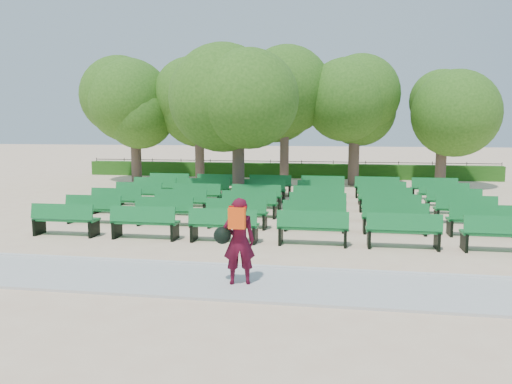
{
  "coord_description": "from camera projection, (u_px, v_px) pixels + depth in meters",
  "views": [
    {
      "loc": [
        3.28,
        -17.41,
        3.37
      ],
      "look_at": [
        0.58,
        -1.0,
        1.1
      ],
      "focal_mm": 35.0,
      "sensor_mm": 36.0,
      "label": 1
    }
  ],
  "objects": [
    {
      "name": "ground",
      "position": [
        245.0,
        218.0,
        18.0
      ],
      "size": [
        120.0,
        120.0,
        0.0
      ],
      "primitive_type": "plane",
      "color": "beige"
    },
    {
      "name": "paving",
      "position": [
        181.0,
        280.0,
        10.77
      ],
      "size": [
        30.0,
        2.2,
        0.06
      ],
      "primitive_type": "cube",
      "color": "#B7B7B2",
      "rests_on": "ground"
    },
    {
      "name": "curb",
      "position": [
        196.0,
        264.0,
        11.89
      ],
      "size": [
        30.0,
        0.12,
        0.1
      ],
      "primitive_type": "cube",
      "color": "silver",
      "rests_on": "ground"
    },
    {
      "name": "hedge",
      "position": [
        285.0,
        170.0,
        31.63
      ],
      "size": [
        26.0,
        0.7,
        0.9
      ],
      "primitive_type": "cube",
      "color": "#235716",
      "rests_on": "ground"
    },
    {
      "name": "fence",
      "position": [
        286.0,
        177.0,
        32.08
      ],
      "size": [
        26.0,
        0.1,
        1.02
      ],
      "primitive_type": null,
      "color": "black",
      "rests_on": "ground"
    },
    {
      "name": "tree_line",
      "position": [
        278.0,
        185.0,
        27.78
      ],
      "size": [
        21.8,
        6.8,
        7.04
      ],
      "primitive_type": null,
      "color": "#35651B",
      "rests_on": "ground"
    },
    {
      "name": "bench_array",
      "position": [
        285.0,
        211.0,
        18.86
      ],
      "size": [
        1.99,
        0.65,
        1.25
      ],
      "rotation": [
        0.0,
        0.0,
        -0.02
      ],
      "color": "#136E2D",
      "rests_on": "ground"
    },
    {
      "name": "tree_among",
      "position": [
        238.0,
        104.0,
        20.69
      ],
      "size": [
        4.36,
        4.36,
        6.2
      ],
      "color": "brown",
      "rests_on": "ground"
    },
    {
      "name": "person",
      "position": [
        238.0,
        240.0,
        10.3
      ],
      "size": [
        0.9,
        0.59,
        1.82
      ],
      "rotation": [
        0.0,
        0.0,
        3.39
      ],
      "color": "#470A1B",
      "rests_on": "ground"
    }
  ]
}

